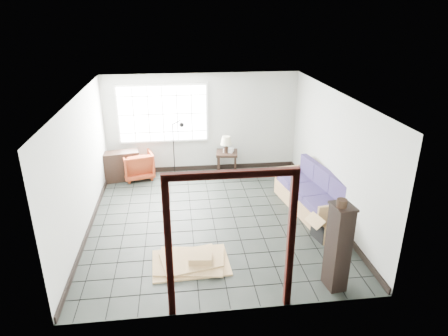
{
  "coord_description": "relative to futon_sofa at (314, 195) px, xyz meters",
  "views": [
    {
      "loc": [
        -0.67,
        -7.34,
        4.14
      ],
      "look_at": [
        0.27,
        0.3,
        1.01
      ],
      "focal_mm": 32.0,
      "sensor_mm": 36.0,
      "label": 1
    }
  ],
  "objects": [
    {
      "name": "pot",
      "position": [
        -0.56,
        -2.58,
        1.16
      ],
      "size": [
        0.2,
        0.2,
        0.12
      ],
      "rotation": [
        0.0,
        0.0,
        -0.4
      ],
      "color": "black",
      "rests_on": "tall_shelf"
    },
    {
      "name": "room_shell",
      "position": [
        -2.22,
        -0.12,
        1.34
      ],
      "size": [
        5.02,
        5.52,
        2.61
      ],
      "color": "#AFB3AB",
      "rests_on": "ground"
    },
    {
      "name": "futon_sofa",
      "position": [
        0.0,
        0.0,
        0.0
      ],
      "size": [
        1.12,
        2.21,
        0.94
      ],
      "rotation": [
        0.0,
        0.0,
        0.16
      ],
      "color": "#9F6947",
      "rests_on": "ground"
    },
    {
      "name": "side_table",
      "position": [
        -1.61,
        2.25,
        0.16
      ],
      "size": [
        0.63,
        0.63,
        0.61
      ],
      "rotation": [
        0.0,
        0.0,
        -0.15
      ],
      "color": "black",
      "rests_on": "ground"
    },
    {
      "name": "window_panel",
      "position": [
        -3.22,
        2.55,
        1.26
      ],
      "size": [
        2.32,
        0.08,
        1.52
      ],
      "color": "silver",
      "rests_on": "ground"
    },
    {
      "name": "ground",
      "position": [
        -2.22,
        -0.15,
        -0.34
      ],
      "size": [
        5.5,
        5.5,
        0.0
      ],
      "primitive_type": "plane",
      "color": "black",
      "rests_on": "ground"
    },
    {
      "name": "floor_lamp",
      "position": [
        -2.87,
        2.22,
        0.48
      ],
      "size": [
        0.43,
        0.26,
        1.52
      ],
      "rotation": [
        0.0,
        0.0,
        0.14
      ],
      "color": "black",
      "rests_on": "ground"
    },
    {
      "name": "armchair",
      "position": [
        -3.93,
        2.25,
        0.05
      ],
      "size": [
        0.9,
        0.86,
        0.77
      ],
      "primitive_type": "imported",
      "rotation": [
        0.0,
        0.0,
        3.39
      ],
      "color": "brown",
      "rests_on": "ground"
    },
    {
      "name": "tall_shelf",
      "position": [
        -0.51,
        -2.55,
        0.39
      ],
      "size": [
        0.35,
        0.43,
        1.44
      ],
      "rotation": [
        0.0,
        0.0,
        0.12
      ],
      "color": "black",
      "rests_on": "ground"
    },
    {
      "name": "doorway_trim",
      "position": [
        -2.22,
        -2.85,
        1.04
      ],
      "size": [
        1.8,
        0.08,
        2.2
      ],
      "color": "#38100C",
      "rests_on": "ground"
    },
    {
      "name": "cardboard_pile",
      "position": [
        -2.72,
        -1.68,
        -0.29
      ],
      "size": [
        1.35,
        1.01,
        0.19
      ],
      "rotation": [
        0.0,
        0.0,
        -0.01
      ],
      "color": "#9F7A4C",
      "rests_on": "ground"
    },
    {
      "name": "console_shelf",
      "position": [
        -4.37,
        2.17,
        0.04
      ],
      "size": [
        1.02,
        0.55,
        0.75
      ],
      "rotation": [
        0.0,
        0.0,
        0.19
      ],
      "color": "black",
      "rests_on": "ground"
    },
    {
      "name": "open_box",
      "position": [
        -0.07,
        -1.14,
        -0.16
      ],
      "size": [
        0.96,
        0.63,
        0.5
      ],
      "rotation": [
        0.0,
        0.0,
        0.24
      ],
      "color": "#9F7A4C",
      "rests_on": "ground"
    },
    {
      "name": "table_lamp",
      "position": [
        -1.63,
        2.2,
        0.58
      ],
      "size": [
        0.31,
        0.31,
        0.45
      ],
      "rotation": [
        0.0,
        0.0,
        0.08
      ],
      "color": "black",
      "rests_on": "side_table"
    },
    {
      "name": "projector",
      "position": [
        -1.56,
        2.26,
        0.31
      ],
      "size": [
        0.3,
        0.27,
        0.09
      ],
      "rotation": [
        0.0,
        0.0,
        -0.38
      ],
      "color": "silver",
      "rests_on": "side_table"
    }
  ]
}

